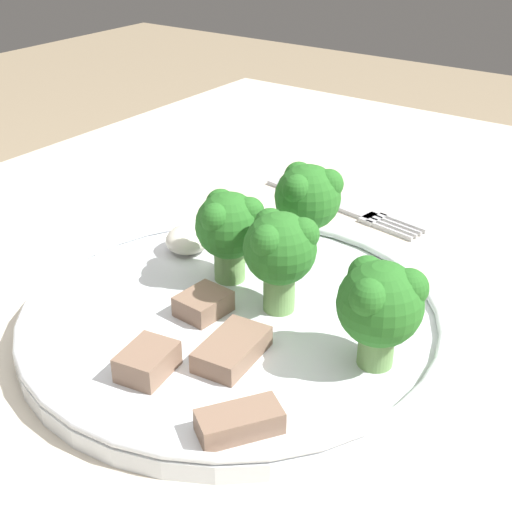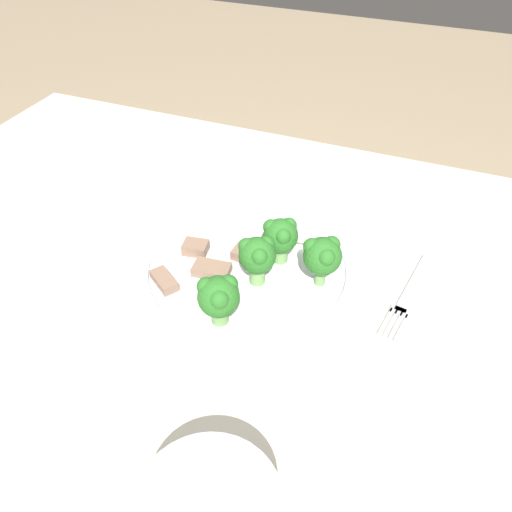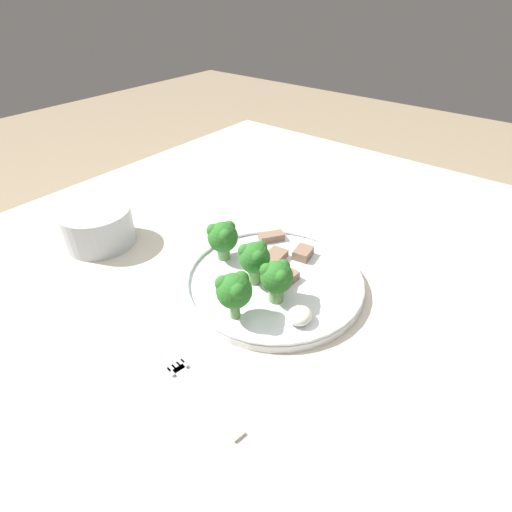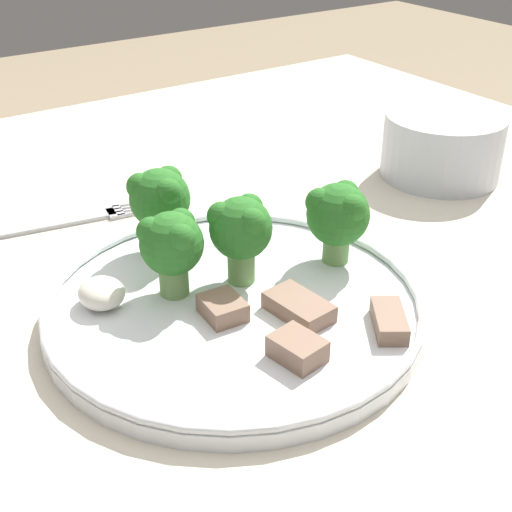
# 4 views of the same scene
# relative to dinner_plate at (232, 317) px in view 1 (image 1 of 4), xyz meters

# --- Properties ---
(dinner_plate) EXTENTS (0.28, 0.28, 0.02)m
(dinner_plate) POSITION_rel_dinner_plate_xyz_m (0.00, 0.00, 0.00)
(dinner_plate) COLOR white
(dinner_plate) RESTS_ON table
(fork) EXTENTS (0.05, 0.17, 0.00)m
(fork) POSITION_rel_dinner_plate_xyz_m (-0.21, -0.04, -0.01)
(fork) COLOR #B2B2B7
(fork) RESTS_ON table
(broccoli_floret_near_rim_left) EXTENTS (0.05, 0.05, 0.07)m
(broccoli_floret_near_rim_left) POSITION_rel_dinner_plate_xyz_m (-0.04, -0.03, 0.05)
(broccoli_floret_near_rim_left) COLOR #709E56
(broccoli_floret_near_rim_left) RESTS_ON dinner_plate
(broccoli_floret_center_left) EXTENTS (0.05, 0.05, 0.07)m
(broccoli_floret_center_left) POSITION_rel_dinner_plate_xyz_m (-0.01, 0.10, 0.05)
(broccoli_floret_center_left) COLOR #709E56
(broccoli_floret_center_left) RESTS_ON dinner_plate
(broccoli_floret_back_left) EXTENTS (0.05, 0.05, 0.07)m
(broccoli_floret_back_left) POSITION_rel_dinner_plate_xyz_m (-0.02, 0.02, 0.05)
(broccoli_floret_back_left) COLOR #709E56
(broccoli_floret_back_left) RESTS_ON dinner_plate
(broccoli_floret_front_left) EXTENTS (0.05, 0.05, 0.07)m
(broccoli_floret_front_left) POSITION_rel_dinner_plate_xyz_m (-0.10, -0.01, 0.05)
(broccoli_floret_front_left) COLOR #709E56
(broccoli_floret_front_left) RESTS_ON dinner_plate
(meat_slice_front_slice) EXTENTS (0.05, 0.03, 0.01)m
(meat_slice_front_slice) POSITION_rel_dinner_plate_xyz_m (0.04, 0.03, 0.01)
(meat_slice_front_slice) COLOR #846651
(meat_slice_front_slice) RESTS_ON dinner_plate
(meat_slice_middle_slice) EXTENTS (0.04, 0.03, 0.02)m
(meat_slice_middle_slice) POSITION_rel_dinner_plate_xyz_m (0.08, -0.00, 0.01)
(meat_slice_middle_slice) COLOR #846651
(meat_slice_middle_slice) RESTS_ON dinner_plate
(meat_slice_rear_slice) EXTENTS (0.03, 0.03, 0.01)m
(meat_slice_rear_slice) POSITION_rel_dinner_plate_xyz_m (0.01, -0.02, 0.01)
(meat_slice_rear_slice) COLOR #846651
(meat_slice_rear_slice) RESTS_ON dinner_plate
(meat_slice_edge_slice) EXTENTS (0.05, 0.04, 0.01)m
(meat_slice_edge_slice) POSITION_rel_dinner_plate_xyz_m (0.09, 0.07, 0.01)
(meat_slice_edge_slice) COLOR #846651
(meat_slice_edge_slice) RESTS_ON dinner_plate
(sauce_dollop) EXTENTS (0.04, 0.03, 0.02)m
(sauce_dollop) POSITION_rel_dinner_plate_xyz_m (-0.05, -0.08, 0.01)
(sauce_dollop) COLOR silver
(sauce_dollop) RESTS_ON dinner_plate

